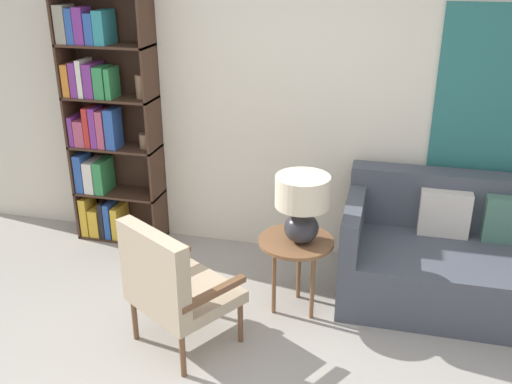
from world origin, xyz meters
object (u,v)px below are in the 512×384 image
Objects in this scene: bookshelf at (103,125)px; table_lamp at (302,202)px; couch at (473,260)px; armchair at (171,283)px; side_table at (296,248)px.

table_lamp is at bearing -22.68° from bookshelf.
armchair is at bearing -150.82° from couch.
bookshelf is at bearing 157.32° from table_lamp.
bookshelf reaches higher than armchair.
couch is at bearing 20.15° from side_table.
armchair is (1.10, -1.35, -0.55)m from bookshelf.
side_table is (-1.22, -0.45, 0.18)m from couch.
bookshelf is 1.99m from side_table.
bookshelf is at bearing 129.25° from armchair.
table_lamp reaches higher than couch.
table_lamp reaches higher than armchair.
side_table is 1.18× the size of table_lamp.
armchair is 1.85× the size of table_lamp.
couch is (1.89, 1.06, -0.17)m from armchair.
bookshelf reaches higher than side_table.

